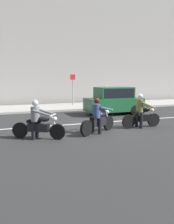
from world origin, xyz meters
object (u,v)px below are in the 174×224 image
(motorcycle_with_rider_denim_blue, at_px, (98,119))
(pedestrian_bystander, at_px, (106,93))
(motorcycle_with_rider_olive, at_px, (141,114))
(motorcycle_with_rider_gray, at_px, (38,123))
(street_sign_post, at_px, (73,86))
(parked_hatchback_forest_green, at_px, (114,100))

(motorcycle_with_rider_denim_blue, relative_size, pedestrian_bystander, 1.22)
(motorcycle_with_rider_olive, relative_size, pedestrian_bystander, 1.25)
(motorcycle_with_rider_olive, relative_size, motorcycle_with_rider_gray, 1.07)
(motorcycle_with_rider_denim_blue, height_order, motorcycle_with_rider_olive, motorcycle_with_rider_olive)
(motorcycle_with_rider_olive, xyz_separation_m, pedestrian_bystander, (2.29, 8.92, 0.44))
(motorcycle_with_rider_gray, distance_m, pedestrian_bystander, 11.89)
(motorcycle_with_rider_denim_blue, xyz_separation_m, motorcycle_with_rider_olive, (2.42, 0.35, 0.04))
(street_sign_post, xyz_separation_m, pedestrian_bystander, (2.73, -0.75, -0.60))
(street_sign_post, distance_m, pedestrian_bystander, 2.89)
(parked_hatchback_forest_green, bearing_deg, street_sign_post, 102.29)
(pedestrian_bystander, bearing_deg, motorcycle_with_rider_denim_blue, -116.96)
(motorcycle_with_rider_gray, bearing_deg, parked_hatchback_forest_green, 39.76)
(motorcycle_with_rider_denim_blue, relative_size, parked_hatchback_forest_green, 0.54)
(motorcycle_with_rider_denim_blue, bearing_deg, motorcycle_with_rider_olive, 8.20)
(street_sign_post, height_order, pedestrian_bystander, street_sign_post)
(motorcycle_with_rider_olive, distance_m, motorcycle_with_rider_gray, 5.04)
(motorcycle_with_rider_olive, relative_size, parked_hatchback_forest_green, 0.56)
(motorcycle_with_rider_denim_blue, bearing_deg, street_sign_post, 78.78)
(motorcycle_with_rider_gray, xyz_separation_m, pedestrian_bystander, (7.31, 9.37, 0.48))
(motorcycle_with_rider_denim_blue, xyz_separation_m, parked_hatchback_forest_green, (3.15, 4.68, 0.30))
(motorcycle_with_rider_olive, distance_m, parked_hatchback_forest_green, 4.40)
(motorcycle_with_rider_olive, bearing_deg, motorcycle_with_rider_gray, -174.94)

